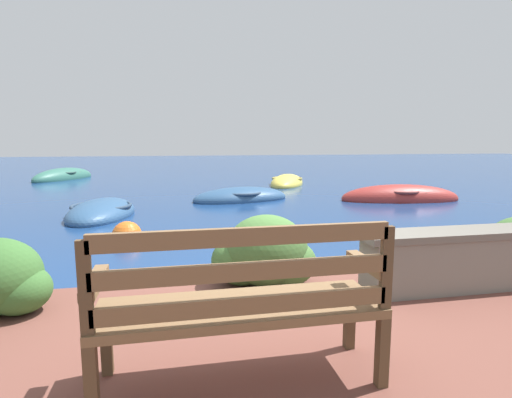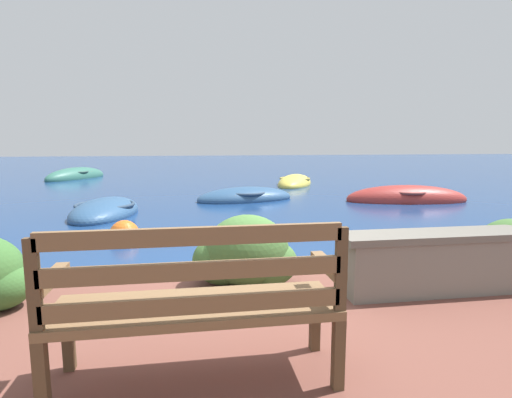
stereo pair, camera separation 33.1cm
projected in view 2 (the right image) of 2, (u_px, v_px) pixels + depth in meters
The scene contains 11 objects.
ground_plane at pixel (250, 295), 4.06m from camera, with size 80.00×80.00×0.00m.
park_bench at pixel (197, 301), 2.15m from camera, with size 1.57×0.48×0.93m.
stone_wall at pixel (456, 261), 3.57m from camera, with size 2.16×0.39×0.55m.
hedge_clump_left at pixel (246, 255), 3.72m from camera, with size 0.98×0.70×0.66m.
hedge_clump_centre at pixel (510, 252), 3.95m from camera, with size 0.86×0.62×0.58m.
rowboat_nearest at pixel (105, 212), 8.51m from camera, with size 1.56×2.56×0.61m.
rowboat_mid at pixel (406, 199), 10.38m from camera, with size 3.25×1.50×0.75m.
rowboat_far at pixel (245, 198), 10.63m from camera, with size 2.82×1.72×0.61m.
rowboat_outer at pixel (295, 183), 14.35m from camera, with size 2.12×2.96×0.65m.
rowboat_distant at pixel (76, 177), 16.69m from camera, with size 2.31×3.29×0.82m.
mooring_buoy at pixel (124, 235), 6.36m from camera, with size 0.51×0.51×0.47m.
Camera 2 is at (-0.55, -3.84, 1.56)m, focal length 28.00 mm.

